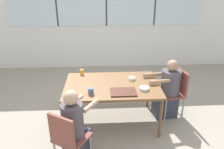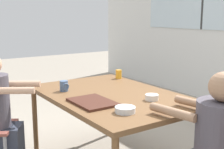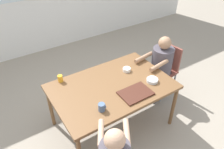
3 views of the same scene
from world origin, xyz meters
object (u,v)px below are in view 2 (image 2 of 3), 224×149
object	(u,v)px
coffee_mug	(64,86)
juice_glass	(119,74)
bowl_cereal	(152,97)
bowl_white_shallow	(125,110)

from	to	relation	value
coffee_mug	juice_glass	distance (m)	0.79
coffee_mug	bowl_cereal	world-z (taller)	coffee_mug
coffee_mug	juice_glass	world-z (taller)	same
coffee_mug	bowl_cereal	size ratio (longest dim) A/B	0.88
juice_glass	bowl_cereal	world-z (taller)	juice_glass
juice_glass	bowl_white_shallow	distance (m)	1.23
coffee_mug	juice_glass	size ratio (longest dim) A/B	1.01
bowl_cereal	coffee_mug	bearing A→B (deg)	-145.64
bowl_cereal	bowl_white_shallow	bearing A→B (deg)	-69.45
coffee_mug	juice_glass	xyz separation A→B (m)	(-0.19, 0.76, -0.00)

